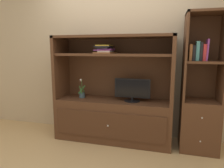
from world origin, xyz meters
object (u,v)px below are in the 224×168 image
Objects in this scene: media_console at (113,108)px; tv_monitor at (132,90)px; magazine_stack at (105,49)px; potted_plant at (82,94)px; bookshelf_tall at (200,107)px; upright_book_row at (198,52)px.

tv_monitor is (0.30, -0.02, 0.30)m from media_console.
potted_plant is at bearing 179.67° from magazine_stack.
bookshelf_tall is 6.66× the size of upright_book_row.
magazine_stack is (-0.42, 0.02, 0.59)m from tv_monitor.
media_console is at bearing 0.65° from potted_plant.
bookshelf_tall is at bearing 0.27° from potted_plant.
tv_monitor is 0.72m from magazine_stack.
magazine_stack is at bearing -179.55° from bookshelf_tall.
media_console is 0.90m from magazine_stack.
bookshelf_tall is (1.24, 0.00, 0.10)m from media_console.
upright_book_row is (1.28, 0.00, -0.03)m from magazine_stack.
potted_plant is 0.80m from magazine_stack.
magazine_stack is 1.25× the size of upright_book_row.
bookshelf_tall reaches higher than tv_monitor.
upright_book_row is at bearing -0.04° from potted_plant.
potted_plant is (-0.51, -0.01, 0.19)m from media_console.
magazine_stack reaches higher than tv_monitor.
bookshelf_tall is at bearing 7.71° from upright_book_row.
bookshelf_tall is (0.94, 0.03, -0.20)m from tv_monitor.
upright_book_row reaches higher than tv_monitor.
potted_plant is 1.07× the size of upright_book_row.
magazine_stack is (0.39, -0.00, 0.70)m from potted_plant.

